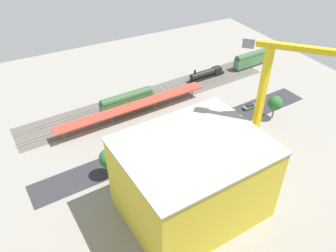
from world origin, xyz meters
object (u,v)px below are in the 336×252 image
Objects in this scene: locomotive at (208,74)px; street_tree_5 at (137,151)px; platform_canopy_near at (133,106)px; box_truck_1 at (192,145)px; parked_car_1 at (229,112)px; parked_car_2 at (213,118)px; street_tree_3 at (226,124)px; freight_coach_far at (127,101)px; traffic_light at (162,143)px; construction_building at (193,179)px; street_tree_1 at (185,137)px; box_truck_0 at (135,167)px; box_truck_2 at (164,159)px; street_tree_4 at (275,103)px; street_tree_0 at (121,159)px; passenger_coach at (253,58)px; parked_car_3 at (190,125)px; parked_car_0 at (250,107)px; tower_crane at (266,106)px; parked_car_4 at (168,133)px; street_tree_2 at (109,158)px.

street_tree_5 is at bearing 36.11° from locomotive.
box_truck_1 is at bearing 108.96° from platform_canopy_near.
parked_car_1 is 6.89m from parked_car_2.
freight_coach_far is at bearing -53.40° from street_tree_3.
traffic_light is at bearing -2.42° from street_tree_3.
street_tree_5 reaches higher than box_truck_1.
construction_building reaches higher than parked_car_2.
street_tree_1 is 14.24m from street_tree_5.
box_truck_2 is (-8.10, 0.77, -0.08)m from box_truck_0.
street_tree_4 is (-11.03, 8.38, 4.74)m from parked_car_1.
parked_car_1 is 42.36m from street_tree_0.
traffic_light reaches higher than passenger_coach.
freight_coach_far reaches higher than parked_car_1.
platform_canopy_near is 30.11m from street_tree_3.
box_truck_2 is (59.66, 35.51, -1.68)m from passenger_coach.
traffic_light is at bearing -12.70° from box_truck_1.
parked_car_3 is (-13.22, 13.60, -3.14)m from platform_canopy_near.
parked_car_0 is 0.13× the size of tower_crane.
parked_car_1 is at bearing -168.11° from street_tree_0.
parked_car_4 is at bearing -64.40° from tower_crane.
parked_car_0 is 0.47× the size of box_truck_2.
construction_building is at bearing 103.22° from street_tree_5.
street_tree_5 is (4.70, -20.02, -5.08)m from construction_building.
box_truck_1 is at bearing 172.04° from street_tree_5.
box_truck_0 is at bearing 159.46° from street_tree_2.
locomotive is at bearing -171.15° from freight_coach_far.
locomotive reaches higher than parked_car_1.
street_tree_5 reaches higher than street_tree_1.
construction_building is (3.24, 41.14, 5.52)m from platform_canopy_near.
box_truck_1 is (20.32, 9.89, 1.00)m from parked_car_1.
street_tree_4 is at bearing 167.35° from parked_car_4.
parked_car_3 reaches higher than parked_car_2.
parked_car_4 is 0.56× the size of street_tree_4.
parked_car_0 is 0.70× the size of traffic_light.
platform_canopy_near is at bearing -21.25° from parked_car_0.
street_tree_0 is at bearing 24.98° from passenger_coach.
box_truck_2 is at bearing 174.57° from box_truck_0.
construction_building is at bearing 47.87° from parked_car_2.
tower_crane is 3.71× the size of box_truck_2.
street_tree_4 reaches higher than parked_car_0.
parked_car_3 is 0.53× the size of street_tree_4.
parked_car_4 reaches higher than parked_car_2.
box_truck_1 is (-2.86, 9.18, 0.96)m from parked_car_4.
parked_car_0 is 8.01m from parked_car_1.
street_tree_2 is (12.85, -19.41, -3.85)m from construction_building.
locomotive is 3.56× the size of parked_car_2.
construction_building is 22.18m from street_tree_1.
box_truck_0 is at bearing 71.20° from freight_coach_far.
box_truck_0 is (6.82, -17.15, -7.74)m from construction_building.
parked_car_0 is 1.06× the size of parked_car_1.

